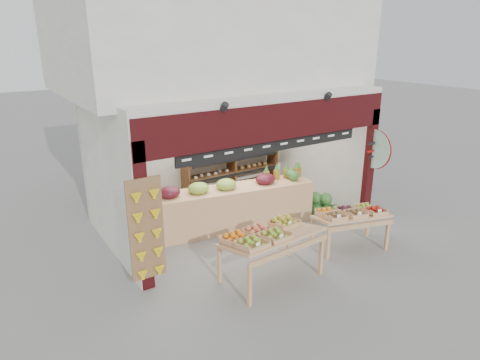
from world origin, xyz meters
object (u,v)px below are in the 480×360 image
at_px(refrigerator, 116,191).
at_px(watermelon_pile, 324,207).
at_px(display_table_right, 351,214).
at_px(display_table_left, 265,236).
at_px(cardboard_stack, 167,229).
at_px(mid_counter, 230,206).
at_px(back_shelving, 232,160).

height_order(refrigerator, watermelon_pile, refrigerator).
distance_m(refrigerator, display_table_right, 5.25).
relative_size(refrigerator, watermelon_pile, 2.10).
xyz_separation_m(display_table_left, watermelon_pile, (2.90, 1.54, -0.65)).
height_order(cardboard_stack, display_table_right, display_table_right).
bearing_deg(mid_counter, watermelon_pile, -16.67).
relative_size(back_shelving, watermelon_pile, 3.62).
distance_m(back_shelving, display_table_left, 4.23).
bearing_deg(mid_counter, back_shelving, 57.27).
relative_size(back_shelving, mid_counter, 0.71).
relative_size(display_table_left, display_table_right, 1.12).
bearing_deg(display_table_right, mid_counter, 126.73).
bearing_deg(watermelon_pile, display_table_right, -114.89).
xyz_separation_m(back_shelving, cardboard_stack, (-2.52, -1.42, -0.82)).
relative_size(cardboard_stack, watermelon_pile, 1.28).
relative_size(display_table_right, watermelon_pile, 2.12).
relative_size(cardboard_stack, mid_counter, 0.25).
bearing_deg(cardboard_stack, refrigerator, 113.82).
bearing_deg(watermelon_pile, display_table_left, -152.09).
bearing_deg(mid_counter, display_table_left, -106.18).
height_order(back_shelving, display_table_right, back_shelving).
xyz_separation_m(refrigerator, watermelon_pile, (4.34, -2.31, -0.58)).
distance_m(mid_counter, display_table_left, 2.33).
distance_m(refrigerator, display_table_left, 4.11).
relative_size(mid_counter, watermelon_pile, 5.11).
distance_m(back_shelving, display_table_right, 3.83).
xyz_separation_m(back_shelving, refrigerator, (-3.14, -0.02, -0.25)).
bearing_deg(watermelon_pile, refrigerator, 151.93).
bearing_deg(display_table_left, mid_counter, 73.82).
bearing_deg(refrigerator, cardboard_stack, -79.69).
xyz_separation_m(refrigerator, mid_counter, (2.08, -1.64, -0.28)).
height_order(cardboard_stack, watermelon_pile, cardboard_stack).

